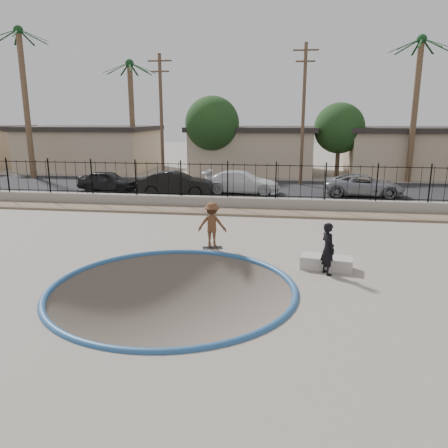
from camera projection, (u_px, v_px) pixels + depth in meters
name	position (u px, v px, depth m)	size (l,w,h in m)	color
ground	(232.00, 221.00, 25.00)	(120.00, 120.00, 2.20)	gray
bowl_pit	(173.00, 289.00, 12.25)	(6.84, 6.84, 1.80)	#4B4339
coping_ring	(173.00, 289.00, 12.25)	(7.04, 7.04, 0.20)	#295486
rock_strip	(225.00, 211.00, 22.04)	(42.00, 1.60, 0.11)	#897159
retaining_wall	(228.00, 203.00, 23.04)	(42.00, 0.45, 0.60)	gray
fence	(228.00, 180.00, 22.75)	(40.00, 0.04, 1.80)	black
street	(241.00, 188.00, 29.54)	(90.00, 8.00, 0.04)	black
house_west	(91.00, 147.00, 40.32)	(11.60, 8.60, 3.90)	tan
house_center	(253.00, 149.00, 38.21)	(10.60, 8.60, 3.90)	tan
house_east	(421.00, 151.00, 36.24)	(12.60, 8.60, 3.90)	tan
palm_left	(23.00, 73.00, 32.93)	(2.30, 2.30, 11.30)	brown
palm_mid	(131.00, 92.00, 36.09)	(2.30, 2.30, 9.30)	brown
palm_right	(418.00, 79.00, 30.92)	(2.30, 2.30, 10.30)	brown
utility_pole_left	(161.00, 117.00, 31.19)	(1.70, 0.24, 9.00)	#473323
utility_pole_mid	(303.00, 113.00, 29.73)	(1.70, 0.24, 9.50)	#473323
street_tree_left	(212.00, 124.00, 34.74)	(4.32, 4.32, 6.36)	#473323
street_tree_mid	(339.00, 128.00, 34.38)	(3.96, 3.96, 5.83)	#473323
skater	(212.00, 227.00, 15.84)	(1.05, 0.60, 1.63)	brown
skateboard	(212.00, 247.00, 16.02)	(0.74, 0.36, 0.06)	black
videographer	(328.00, 249.00, 13.23)	(0.59, 0.39, 1.62)	black
concrete_ledge	(326.00, 263.00, 13.84)	(1.60, 0.70, 0.40)	#B2A89E
car_a	(108.00, 181.00, 28.23)	(1.54, 3.82, 1.30)	black
car_b	(176.00, 184.00, 26.41)	(1.55, 4.46, 1.47)	black
car_c	(242.00, 182.00, 27.41)	(1.96, 4.82, 1.40)	white
car_d	(364.00, 185.00, 26.38)	(2.17, 4.70, 1.31)	gray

